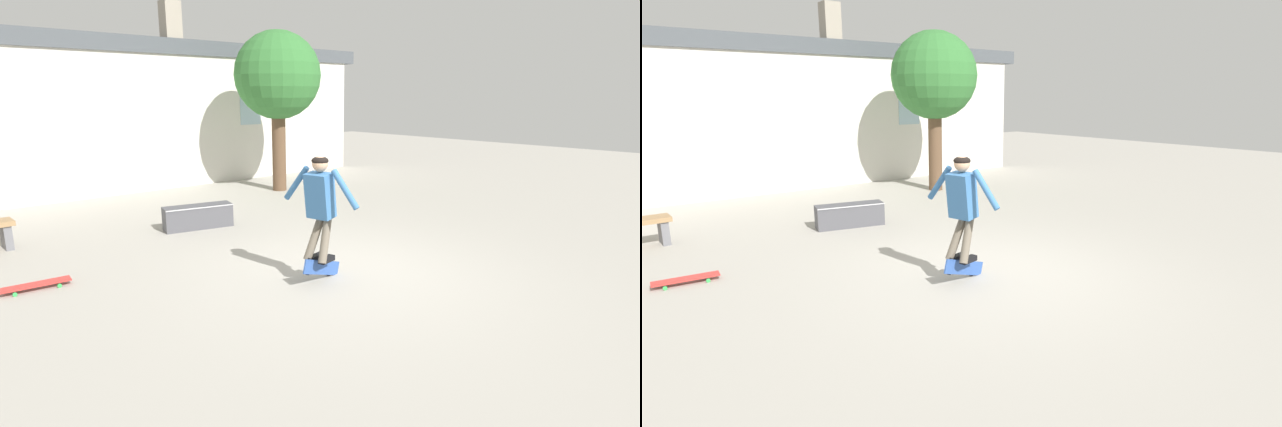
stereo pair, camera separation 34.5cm
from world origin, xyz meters
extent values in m
plane|color=#A39E93|center=(0.00, 0.00, 0.00)|extent=(40.00, 40.00, 0.00)
cube|color=beige|center=(0.00, 8.03, 1.74)|extent=(14.95, 0.40, 3.49)
cube|color=#474C51|center=(0.00, 8.03, 3.69)|extent=(15.69, 0.52, 0.40)
cube|color=gray|center=(1.41, 8.03, 4.35)|extent=(0.44, 0.44, 0.93)
cube|color=#99B7C6|center=(3.65, 7.82, 2.06)|extent=(0.70, 0.02, 0.90)
cylinder|color=brown|center=(3.10, 5.71, 1.06)|extent=(0.36, 0.36, 2.12)
sphere|color=#337033|center=(3.10, 5.71, 2.95)|extent=(2.20, 2.20, 2.20)
cube|color=slate|center=(-3.38, 4.48, 0.20)|extent=(0.13, 0.34, 0.41)
cube|color=#4C4C51|center=(-0.39, 3.60, 0.22)|extent=(1.32, 0.63, 0.44)
cube|color=#B7B7BC|center=(-0.43, 3.42, 0.43)|extent=(1.24, 0.29, 0.02)
cube|color=teal|center=(-0.53, -0.06, 1.20)|extent=(0.36, 0.39, 0.61)
sphere|color=tan|center=(-0.53, -0.06, 1.61)|extent=(0.25, 0.25, 0.21)
ellipsoid|color=black|center=(-0.53, -0.06, 1.65)|extent=(0.26, 0.26, 0.12)
cylinder|color=#6B6051|center=(-0.55, 0.02, 0.63)|extent=(0.37, 0.15, 0.65)
cube|color=black|center=(-0.52, 0.03, 0.34)|extent=(0.28, 0.15, 0.07)
cylinder|color=#6B6051|center=(-0.51, -0.14, 0.63)|extent=(0.35, 0.25, 0.65)
cube|color=black|center=(-0.48, -0.14, 0.34)|extent=(0.28, 0.15, 0.07)
cylinder|color=teal|center=(-0.61, 0.32, 1.32)|extent=(0.17, 0.42, 0.49)
cylinder|color=teal|center=(-0.45, -0.44, 1.32)|extent=(0.17, 0.42, 0.49)
cube|color=#2D519E|center=(-0.46, -0.03, 0.19)|extent=(0.82, 0.21, 0.43)
cylinder|color=black|center=(-0.21, 0.08, 0.21)|extent=(0.07, 0.07, 0.03)
cylinder|color=black|center=(-0.27, 0.06, 0.02)|extent=(0.07, 0.07, 0.03)
cylinder|color=black|center=(-0.68, -0.03, 0.37)|extent=(0.07, 0.07, 0.03)
cylinder|color=black|center=(-0.74, -0.05, 0.17)|extent=(0.07, 0.07, 0.03)
cube|color=red|center=(-3.46, 2.19, 0.07)|extent=(0.83, 0.26, 0.02)
cylinder|color=green|center=(-3.72, 2.11, 0.03)|extent=(0.06, 0.02, 0.05)
cylinder|color=green|center=(-3.70, 2.31, 0.03)|extent=(0.06, 0.02, 0.05)
cylinder|color=green|center=(-3.22, 2.06, 0.03)|extent=(0.06, 0.02, 0.05)
cylinder|color=green|center=(-3.20, 2.27, 0.03)|extent=(0.06, 0.02, 0.05)
camera|label=1|loc=(-4.69, -4.81, 2.47)|focal=28.00mm
camera|label=2|loc=(-4.42, -5.03, 2.47)|focal=28.00mm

